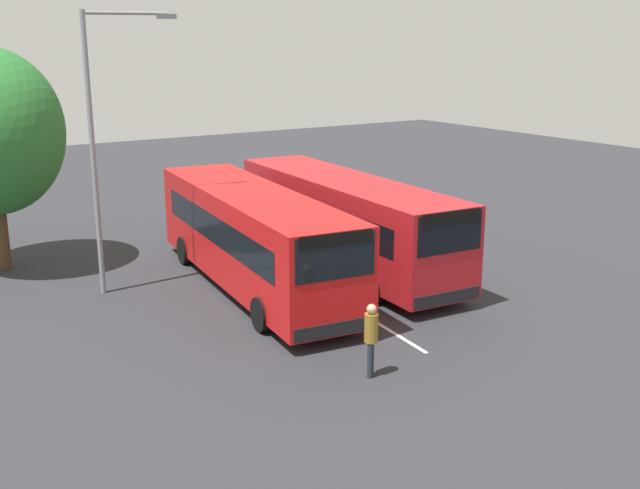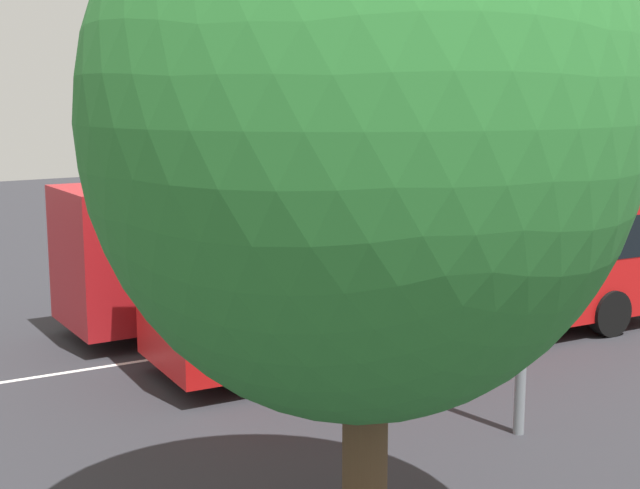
% 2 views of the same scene
% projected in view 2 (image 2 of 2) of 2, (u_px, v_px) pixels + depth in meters
% --- Properties ---
extents(ground_plane, '(72.38, 72.38, 0.00)m').
position_uv_depth(ground_plane, '(351.00, 329.00, 18.64)').
color(ground_plane, '#2B2B30').
extents(bus_far_left, '(11.34, 3.74, 3.06)m').
position_uv_depth(bus_far_left, '(435.00, 260.00, 17.18)').
color(bus_far_left, red).
rests_on(bus_far_left, ground).
extents(bus_center_left, '(11.27, 3.17, 3.06)m').
position_uv_depth(bus_center_left, '(313.00, 237.00, 19.98)').
color(bus_center_left, '#AD191E').
rests_on(bus_center_left, ground).
extents(street_lamp, '(0.82, 2.65, 8.39)m').
position_uv_depth(street_lamp, '(521.00, 98.00, 12.35)').
color(street_lamp, gray).
rests_on(street_lamp, ground).
extents(depot_tree, '(5.22, 4.70, 7.39)m').
position_uv_depth(depot_tree, '(368.00, 122.00, 8.01)').
color(depot_tree, '#4C3823').
rests_on(depot_tree, ground).
extents(lane_stripe_outer_left, '(15.06, 1.56, 0.01)m').
position_uv_depth(lane_stripe_outer_left, '(351.00, 329.00, 18.63)').
color(lane_stripe_outer_left, silver).
rests_on(lane_stripe_outer_left, ground).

